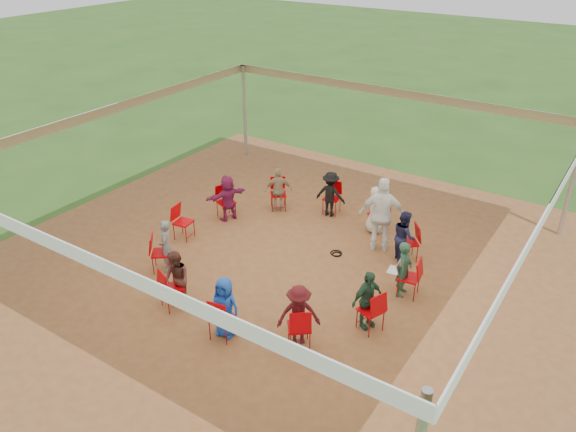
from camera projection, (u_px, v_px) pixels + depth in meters
The scene contains 29 objects.
ground at pixel (287, 264), 13.03m from camera, with size 80.00×80.00×0.00m, color #294F18.
dirt_patch at pixel (287, 264), 13.03m from camera, with size 13.00×13.00×0.00m, color brown.
tent at pixel (287, 170), 11.92m from camera, with size 10.33×10.33×3.00m.
chair_0 at pixel (409, 277), 11.75m from camera, with size 0.42×0.44×0.90m, color #B60005, non-canonical shape.
chair_1 at pixel (408, 242), 13.03m from camera, with size 0.42×0.44×0.90m, color #B60005, non-canonical shape.
chair_2 at pixel (378, 215), 14.25m from camera, with size 0.42×0.44×0.90m, color #B60005, non-canonical shape.
chair_3 at pixel (332, 198), 15.09m from camera, with size 0.42×0.44×0.90m, color #B60005, non-canonical shape.
chair_4 at pixel (278, 194), 15.32m from camera, with size 0.42×0.44×0.90m, color #B60005, non-canonical shape.
chair_5 at pixel (226, 202), 14.88m from camera, with size 0.42×0.44×0.90m, color #B60005, non-canonical shape.
chair_6 at pixel (183, 222), 13.89m from camera, with size 0.42×0.44×0.90m, color #B60005, non-canonical shape.
chair_7 at pixel (161, 253), 12.61m from camera, with size 0.42×0.44×0.90m, color #B60005, non-canonical shape.
chair_8 at pixel (172, 289), 11.39m from camera, with size 0.42×0.44×0.90m, color #B60005, non-canonical shape.
chair_9 at pixel (222, 318), 10.55m from camera, with size 0.42×0.44×0.90m, color #B60005, non-canonical shape.
chair_10 at pixel (299, 327), 10.32m from camera, with size 0.42×0.44×0.90m, color #B60005, non-canonical shape.
chair_11 at pixel (371, 310), 10.76m from camera, with size 0.42×0.44×0.90m, color #B60005, non-canonical shape.
person_seated_0 at pixel (404, 269), 11.71m from camera, with size 0.46×0.30×1.25m, color #264B36.
person_seated_1 at pixel (404, 236), 12.94m from camera, with size 0.61×0.35×1.25m, color #1A1C3C.
person_seated_2 at pixel (375, 210), 14.11m from camera, with size 0.61×0.34×1.25m, color beige.
person_seated_3 at pixel (330, 194), 14.91m from camera, with size 0.81×0.40×1.25m, color black.
person_seated_4 at pixel (279, 190), 15.13m from camera, with size 0.73×0.38×1.25m, color tan.
person_seated_5 at pixel (228, 198), 14.71m from camera, with size 1.16×0.43×1.25m, color #851D52.
person_seated_6 at pixel (166, 246), 12.54m from camera, with size 0.46×0.30×1.25m, color slate.
person_seated_7 at pixel (177, 280), 11.37m from camera, with size 0.61×0.35×1.25m, color #522C25.
person_seated_8 at pixel (225, 307), 10.56m from camera, with size 0.61×0.34×1.25m, color #1745B7.
person_seated_9 at pixel (299, 315), 10.34m from camera, with size 0.81×0.40×1.25m, color #460F14.
person_seated_10 at pixel (367, 300), 10.76m from camera, with size 0.73×0.38×1.25m, color #264B36.
standing_person at pixel (382, 215), 13.17m from camera, with size 1.10×0.57×1.89m, color white.
cable_coil at pixel (336, 254), 13.41m from camera, with size 0.30×0.30×0.03m.
laptop at pixel (397, 268), 11.79m from camera, with size 0.32×0.37×0.23m.
Camera 1 is at (6.11, -9.15, 7.08)m, focal length 35.00 mm.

